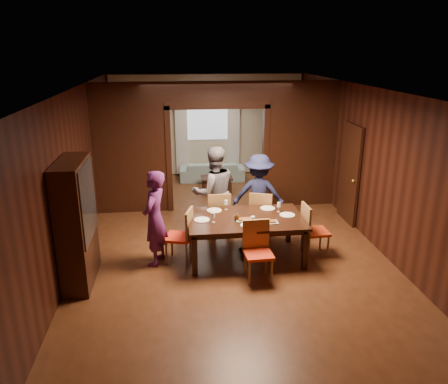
{
  "coord_description": "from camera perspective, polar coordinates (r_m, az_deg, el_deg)",
  "views": [
    {
      "loc": [
        -0.98,
        -8.0,
        3.61
      ],
      "look_at": [
        -0.09,
        -0.4,
        1.05
      ],
      "focal_mm": 35.0,
      "sensor_mm": 36.0,
      "label": 1
    }
  ],
  "objects": [
    {
      "name": "door_right",
      "position": [
        9.62,
        16.1,
        2.31
      ],
      "size": [
        0.06,
        0.9,
        2.1
      ],
      "primitive_type": "cube",
      "color": "black",
      "rests_on": "floor"
    },
    {
      "name": "tumbler",
      "position": [
        7.38,
        3.77,
        -3.7
      ],
      "size": [
        0.07,
        0.07,
        0.14
      ],
      "primitive_type": "cylinder",
      "color": "white",
      "rests_on": "dining_table"
    },
    {
      "name": "plate_right",
      "position": [
        7.85,
        8.27,
        -2.97
      ],
      "size": [
        0.27,
        0.27,
        0.01
      ],
      "primitive_type": "cylinder",
      "color": "white",
      "rests_on": "dining_table"
    },
    {
      "name": "wineglass_right",
      "position": [
        7.95,
        7.17,
        -1.98
      ],
      "size": [
        0.08,
        0.08,
        0.18
      ],
      "primitive_type": null,
      "color": "white",
      "rests_on": "dining_table"
    },
    {
      "name": "wineglass_far",
      "position": [
        8.01,
        0.24,
        -1.68
      ],
      "size": [
        0.08,
        0.08,
        0.18
      ],
      "primitive_type": null,
      "color": "silver",
      "rests_on": "dining_table"
    },
    {
      "name": "coffee_table",
      "position": [
        11.35,
        -0.97,
        1.01
      ],
      "size": [
        0.8,
        0.5,
        0.4
      ],
      "primitive_type": "cube",
      "color": "black",
      "rests_on": "floor"
    },
    {
      "name": "room_walls",
      "position": [
        10.16,
        -1.02,
        6.53
      ],
      "size": [
        5.52,
        9.01,
        2.9
      ],
      "color": "black",
      "rests_on": "floor"
    },
    {
      "name": "person_grey",
      "position": [
        8.49,
        -1.33,
        -0.04
      ],
      "size": [
        1.01,
        0.86,
        1.82
      ],
      "primitive_type": "imported",
      "rotation": [
        0.0,
        0.0,
        3.35
      ],
      "color": "slate",
      "rests_on": "floor"
    },
    {
      "name": "floor",
      "position": [
        8.84,
        0.27,
        -5.62
      ],
      "size": [
        9.0,
        9.0,
        0.0
      ],
      "primitive_type": "plane",
      "color": "#4B2B15",
      "rests_on": "ground"
    },
    {
      "name": "condiment_jar",
      "position": [
        7.53,
        1.68,
        -3.31
      ],
      "size": [
        0.08,
        0.08,
        0.11
      ],
      "primitive_type": null,
      "color": "#482B10",
      "rests_on": "dining_table"
    },
    {
      "name": "ceiling",
      "position": [
        8.1,
        0.3,
        13.45
      ],
      "size": [
        5.5,
        9.0,
        0.02
      ],
      "primitive_type": "cube",
      "color": "silver",
      "rests_on": "room_walls"
    },
    {
      "name": "chair_right",
      "position": [
        8.02,
        11.88,
        -4.88
      ],
      "size": [
        0.46,
        0.46,
        0.97
      ],
      "primitive_type": null,
      "rotation": [
        0.0,
        0.0,
        1.62
      ],
      "color": "red",
      "rests_on": "floor"
    },
    {
      "name": "sofa",
      "position": [
        12.36,
        -1.57,
        2.79
      ],
      "size": [
        1.83,
        0.77,
        0.53
      ],
      "primitive_type": "imported",
      "rotation": [
        0.0,
        0.0,
        3.11
      ],
      "color": "#96BFC4",
      "rests_on": "floor"
    },
    {
      "name": "curtain_right",
      "position": [
        12.75,
        1.24,
        7.82
      ],
      "size": [
        0.35,
        0.06,
        2.4
      ],
      "primitive_type": "cube",
      "color": "white",
      "rests_on": "back_wall"
    },
    {
      "name": "serving_bowl",
      "position": [
        7.73,
        3.25,
        -2.84
      ],
      "size": [
        0.34,
        0.34,
        0.08
      ],
      "primitive_type": "imported",
      "color": "black",
      "rests_on": "dining_table"
    },
    {
      "name": "plate_left",
      "position": [
        7.56,
        -2.89,
        -3.64
      ],
      "size": [
        0.27,
        0.27,
        0.01
      ],
      "primitive_type": "cylinder",
      "color": "silver",
      "rests_on": "dining_table"
    },
    {
      "name": "chair_near",
      "position": [
        7.06,
        4.52,
        -7.86
      ],
      "size": [
        0.46,
        0.46,
        0.97
      ],
      "primitive_type": null,
      "rotation": [
        0.0,
        0.0,
        0.05
      ],
      "color": "red",
      "rests_on": "floor"
    },
    {
      "name": "plate_far_l",
      "position": [
        7.98,
        -1.28,
        -2.41
      ],
      "size": [
        0.27,
        0.27,
        0.01
      ],
      "primitive_type": "cylinder",
      "color": "white",
      "rests_on": "dining_table"
    },
    {
      "name": "person_purple",
      "position": [
        7.51,
        -9.03,
        -3.44
      ],
      "size": [
        0.58,
        0.71,
        1.67
      ],
      "primitive_type": "imported",
      "rotation": [
        0.0,
        0.0,
        -1.91
      ],
      "color": "#5B205F",
      "rests_on": "floor"
    },
    {
      "name": "chair_left",
      "position": [
        7.67,
        -5.95,
        -5.66
      ],
      "size": [
        0.54,
        0.54,
        0.97
      ],
      "primitive_type": null,
      "rotation": [
        0.0,
        0.0,
        -1.85
      ],
      "color": "red",
      "rests_on": "floor"
    },
    {
      "name": "plate_far_r",
      "position": [
        8.12,
        5.71,
        -2.12
      ],
      "size": [
        0.27,
        0.27,
        0.01
      ],
      "primitive_type": "cylinder",
      "color": "silver",
      "rests_on": "dining_table"
    },
    {
      "name": "person_navy",
      "position": [
        8.73,
        4.55,
        -0.27
      ],
      "size": [
        1.15,
        0.81,
        1.62
      ],
      "primitive_type": "imported",
      "rotation": [
        0.0,
        0.0,
        2.93
      ],
      "color": "#191E3F",
      "rests_on": "floor"
    },
    {
      "name": "hutch",
      "position": [
        7.18,
        -18.7,
        -3.87
      ],
      "size": [
        0.4,
        1.2,
        2.0
      ],
      "primitive_type": "cube",
      "color": "black",
      "rests_on": "floor"
    },
    {
      "name": "platter_b",
      "position": [
        7.48,
        5.91,
        -3.88
      ],
      "size": [
        0.3,
        0.2,
        0.04
      ],
      "primitive_type": "cube",
      "color": "gray",
      "rests_on": "dining_table"
    },
    {
      "name": "dining_table",
      "position": [
        7.81,
        2.8,
        -5.97
      ],
      "size": [
        2.03,
        1.26,
        0.76
      ],
      "primitive_type": "cube",
      "color": "black",
      "rests_on": "floor"
    },
    {
      "name": "plate_near",
      "position": [
        7.34,
        3.21,
        -4.36
      ],
      "size": [
        0.27,
        0.27,
        0.01
      ],
      "primitive_type": "cylinder",
      "color": "white",
      "rests_on": "dining_table"
    },
    {
      "name": "curtain_left",
      "position": [
        12.63,
        -5.58,
        7.64
      ],
      "size": [
        0.35,
        0.06,
        2.4
      ],
      "primitive_type": "cube",
      "color": "white",
      "rests_on": "back_wall"
    },
    {
      "name": "wineglass_left",
      "position": [
        7.42,
        -1.45,
        -3.37
      ],
      "size": [
        0.08,
        0.08,
        0.18
      ],
      "primitive_type": null,
      "color": "white",
      "rests_on": "dining_table"
    },
    {
      "name": "chair_far_l",
      "position": [
        8.55,
        -0.74,
        -2.96
      ],
      "size": [
        0.44,
        0.44,
        0.97
      ],
      "primitive_type": null,
      "rotation": [
        0.0,
        0.0,
        3.14
      ],
      "color": "orange",
      "rests_on": "floor"
    },
    {
      "name": "window_far",
      "position": [
        12.63,
        -2.19,
        9.78
      ],
      "size": [
        1.2,
        0.03,
        1.3
      ],
      "primitive_type": "cube",
      "color": "silver",
      "rests_on": "back_wall"
    },
    {
      "name": "platter_a",
      "position": [
        7.54,
        2.71,
        -3.6
      ],
      "size": [
        0.3,
        0.2,
        0.04
      ],
      "primitive_type": "cube",
      "color": "gray",
      "rests_on": "dining_table"
    },
    {
      "name": "chair_far_r",
      "position": [
        8.61,
        4.91,
        -2.86
      ],
      "size": [
        0.56,
        0.56,
        0.97
      ],
      "primitive_type": null,
      "rotation": [
        0.0,
        0.0,
        2.81
      ],
      "color": "orange",
      "rests_on": "floor"
    }
  ]
}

